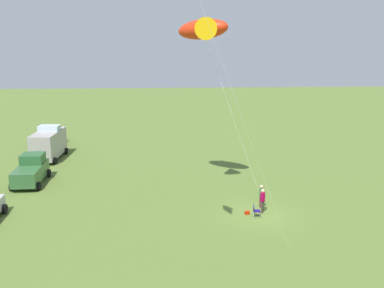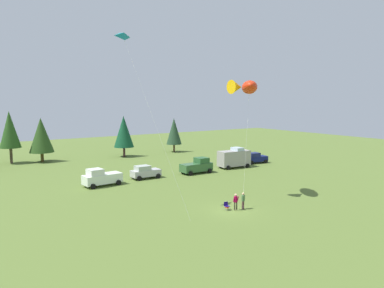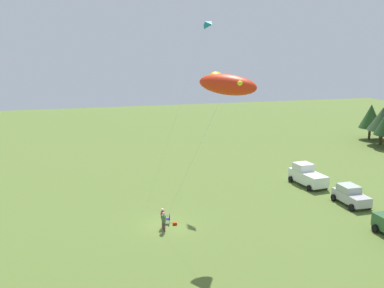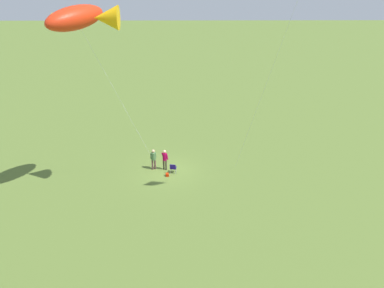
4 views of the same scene
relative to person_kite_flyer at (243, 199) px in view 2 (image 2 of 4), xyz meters
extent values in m
plane|color=#566C2D|center=(-1.19, 0.35, -1.02)|extent=(160.00, 160.00, 0.00)
cylinder|color=brown|center=(0.10, 0.04, -0.60)|extent=(0.14, 0.14, 0.85)
cylinder|color=brown|center=(-0.11, -0.03, -0.60)|extent=(0.14, 0.14, 0.85)
cylinder|color=#436A3E|center=(0.00, 0.00, 0.14)|extent=(0.43, 0.43, 0.62)
sphere|color=tan|center=(0.00, 0.00, 0.60)|extent=(0.24, 0.24, 0.24)
cylinder|color=#436A3E|center=(0.21, 0.01, 0.17)|extent=(0.12, 0.12, 0.55)
cylinder|color=#436A3E|center=(-0.17, -0.12, 0.17)|extent=(0.12, 0.12, 0.55)
cube|color=#1B0F5D|center=(-1.62, 0.64, -0.60)|extent=(0.54, 0.54, 0.04)
cube|color=#1B0F5D|center=(-1.59, 0.85, -0.40)|extent=(0.48, 0.11, 0.40)
cylinder|color=#A5A8AD|center=(-1.44, 0.40, -0.81)|extent=(0.03, 0.03, 0.42)
cylinder|color=#A5A8AD|center=(-1.85, 0.46, -0.81)|extent=(0.03, 0.03, 0.42)
cylinder|color=#A5A8AD|center=(-1.38, 0.82, -0.81)|extent=(0.03, 0.03, 0.42)
cylinder|color=#A5A8AD|center=(-1.80, 0.87, -0.81)|extent=(0.03, 0.03, 0.42)
cylinder|color=#403C2B|center=(-0.82, 0.06, -0.60)|extent=(0.14, 0.14, 0.85)
cylinder|color=#403C2B|center=(-1.01, 0.15, -0.60)|extent=(0.14, 0.14, 0.85)
cylinder|color=maroon|center=(-0.92, 0.10, 0.14)|extent=(0.45, 0.45, 0.62)
sphere|color=tan|center=(-0.92, 0.10, 0.60)|extent=(0.24, 0.24, 0.24)
cylinder|color=maroon|center=(-0.76, -0.04, 0.17)|extent=(0.24, 0.18, 0.56)
cylinder|color=maroon|center=(-1.12, 0.13, 0.17)|extent=(0.21, 0.16, 0.56)
cube|color=#B72005|center=(-1.15, 1.22, -0.91)|extent=(0.28, 0.36, 0.22)
cube|color=white|center=(-8.31, 18.32, -0.08)|extent=(5.17, 2.47, 1.20)
cube|color=silver|center=(-9.30, 18.22, 0.92)|extent=(1.97, 2.00, 0.80)
cylinder|color=black|center=(-9.99, 17.06, -0.68)|extent=(0.70, 0.28, 0.68)
cylinder|color=black|center=(-10.20, 19.23, -0.68)|extent=(0.70, 0.28, 0.68)
cylinder|color=black|center=(-6.41, 17.41, -0.68)|extent=(0.70, 0.28, 0.68)
cylinder|color=black|center=(-6.62, 19.58, -0.68)|extent=(0.70, 0.28, 0.68)
cube|color=#B5B4B5|center=(-1.50, 19.22, -0.23)|extent=(4.21, 1.82, 0.90)
cube|color=#ABB6A9|center=(-2.00, 19.22, 0.54)|extent=(2.01, 1.67, 0.65)
cylinder|color=black|center=(-3.00, 18.23, -0.68)|extent=(0.68, 0.22, 0.68)
cylinder|color=black|center=(-3.01, 20.21, -0.68)|extent=(0.68, 0.22, 0.68)
cylinder|color=black|center=(0.02, 18.24, -0.68)|extent=(0.68, 0.22, 0.68)
cylinder|color=black|center=(0.01, 20.22, -0.68)|extent=(0.68, 0.22, 0.68)
cube|color=#325D32|center=(6.67, 18.29, -0.08)|extent=(5.03, 2.09, 1.20)
cube|color=#28582D|center=(7.67, 18.31, 0.92)|extent=(1.83, 1.87, 0.80)
cylinder|color=black|center=(8.45, 19.41, -0.68)|extent=(0.68, 0.23, 0.68)
cylinder|color=black|center=(8.49, 17.23, -0.68)|extent=(0.68, 0.23, 0.68)
cylinder|color=black|center=(4.85, 19.35, -0.68)|extent=(0.68, 0.23, 0.68)
cylinder|color=black|center=(4.89, 17.17, -0.68)|extent=(0.68, 0.23, 0.68)
cube|color=#9F9995|center=(14.56, 18.70, 0.57)|extent=(5.54, 2.57, 2.50)
cube|color=silver|center=(15.21, 18.65, 2.07)|extent=(1.54, 2.12, 0.50)
cylinder|color=black|center=(16.59, 19.75, -0.68)|extent=(0.69, 0.27, 0.68)
cylinder|color=black|center=(16.42, 17.37, -0.68)|extent=(0.69, 0.27, 0.68)
cylinder|color=black|center=(12.71, 20.02, -0.68)|extent=(0.69, 0.27, 0.68)
cylinder|color=black|center=(12.54, 17.64, -0.68)|extent=(0.69, 0.27, 0.68)
cube|color=navy|center=(20.63, 19.93, -0.23)|extent=(4.40, 2.34, 0.90)
cube|color=navy|center=(20.13, 20.00, 0.54)|extent=(2.20, 1.91, 0.65)
cylinder|color=black|center=(19.00, 19.15, -0.68)|extent=(0.70, 0.31, 0.68)
cylinder|color=black|center=(19.26, 21.11, -0.68)|extent=(0.70, 0.31, 0.68)
cylinder|color=black|center=(22.00, 18.75, -0.68)|extent=(0.70, 0.31, 0.68)
cylinder|color=black|center=(22.26, 20.71, -0.68)|extent=(0.70, 0.31, 0.68)
cylinder|color=#483B2D|center=(-15.57, 43.91, 0.38)|extent=(0.47, 0.47, 2.79)
cone|color=#254D1A|center=(-15.57, 43.91, 5.01)|extent=(3.57, 3.57, 6.48)
cylinder|color=brown|center=(-10.64, 42.60, -0.15)|extent=(0.55, 0.55, 1.75)
cone|color=#264719|center=(-10.64, 42.60, 3.86)|extent=(4.32, 4.32, 6.27)
cylinder|color=#52302D|center=(4.28, 40.10, -0.07)|extent=(0.44, 0.44, 1.90)
cone|color=#114528|center=(4.28, 40.10, 3.97)|extent=(3.90, 3.90, 6.17)
cylinder|color=#482F1D|center=(15.93, 40.25, -0.18)|extent=(0.39, 0.39, 1.69)
cone|color=#234028|center=(15.93, 40.25, 3.46)|extent=(3.29, 3.29, 5.59)
ellipsoid|color=red|center=(4.24, 3.98, 11.66)|extent=(4.17, 4.58, 1.83)
cone|color=#F9B50C|center=(2.27, 3.98, 11.66)|extent=(1.53, 1.57, 1.57)
sphere|color=yellow|center=(5.44, 4.46, 11.83)|extent=(0.38, 0.38, 0.38)
cylinder|color=silver|center=(1.99, 1.87, 5.32)|extent=(4.53, 4.23, 12.68)
cylinder|color=#4C3823|center=(-0.27, -0.24, -1.02)|extent=(0.04, 0.04, 0.01)
pyramid|color=teal|center=(-9.97, 6.58, 16.55)|extent=(1.51, 1.16, 0.91)
cylinder|color=silver|center=(-8.35, 3.22, 7.68)|extent=(3.31, 7.06, 17.40)
cylinder|color=#4C3823|center=(-6.70, -0.30, -1.02)|extent=(0.04, 0.04, 0.01)
camera|label=1|loc=(-30.33, 6.89, 11.13)|focal=42.00mm
camera|label=2|loc=(-25.38, -28.37, 10.31)|focal=35.00mm
camera|label=3|loc=(34.93, -7.17, 14.41)|focal=42.00mm
camera|label=4|loc=(-2.84, 32.89, 15.82)|focal=42.00mm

